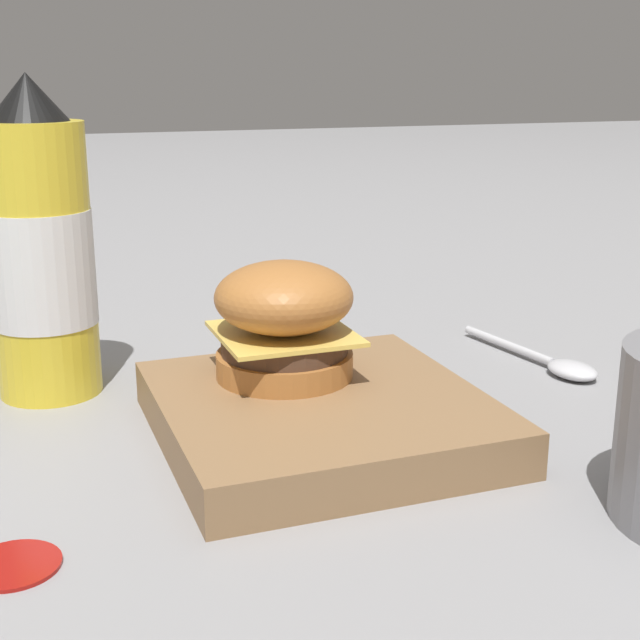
% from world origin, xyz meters
% --- Properties ---
extents(ground_plane, '(6.00, 6.00, 0.00)m').
position_xyz_m(ground_plane, '(0.00, 0.00, 0.00)').
color(ground_plane, gray).
extents(serving_board, '(0.20, 0.21, 0.03)m').
position_xyz_m(serving_board, '(-0.05, 0.05, 0.01)').
color(serving_board, olive).
rests_on(serving_board, ground_plane).
extents(burger, '(0.09, 0.09, 0.08)m').
position_xyz_m(burger, '(-0.06, 0.09, 0.07)').
color(burger, '#AD6B33').
rests_on(burger, serving_board).
extents(ketchup_bottle, '(0.08, 0.08, 0.23)m').
position_xyz_m(ketchup_bottle, '(-0.21, 0.20, 0.10)').
color(ketchup_bottle, yellow).
rests_on(ketchup_bottle, ground_plane).
extents(spoon, '(0.04, 0.15, 0.01)m').
position_xyz_m(spoon, '(0.17, 0.11, 0.01)').
color(spoon, silver).
rests_on(spoon, ground_plane).
extents(ketchup_puddle, '(0.05, 0.05, 0.00)m').
position_xyz_m(ketchup_puddle, '(-0.25, -0.05, 0.00)').
color(ketchup_puddle, '#9E140F').
rests_on(ketchup_puddle, ground_plane).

